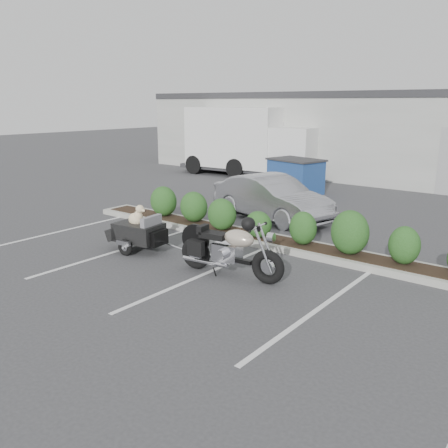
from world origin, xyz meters
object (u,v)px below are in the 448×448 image
Objects in this scene: dumpster at (296,176)px; pet_trailer at (138,231)px; motorcycle at (229,250)px; sedan at (272,198)px; delivery_truck at (251,143)px.

pet_trailer is at bearing -70.95° from dumpster.
motorcycle is 2.79m from pet_trailer.
pet_trailer is 0.84× the size of dumpster.
dumpster is (-3.65, 9.09, 0.13)m from motorcycle.
motorcycle reaches higher than pet_trailer.
sedan is at bearing 73.42° from pet_trailer.
motorcycle is at bearing -7.35° from pet_trailer.
delivery_truck is at bearing 105.83° from pet_trailer.
dumpster reaches higher than pet_trailer.
motorcycle is 5.13m from sedan.
pet_trailer is 4.78m from sedan.
dumpster is at bearing 35.13° from sedan.
sedan is 0.56× the size of delivery_truck.
dumpster is at bearing 104.94° from motorcycle.
delivery_truck is at bearing 116.27° from motorcycle.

